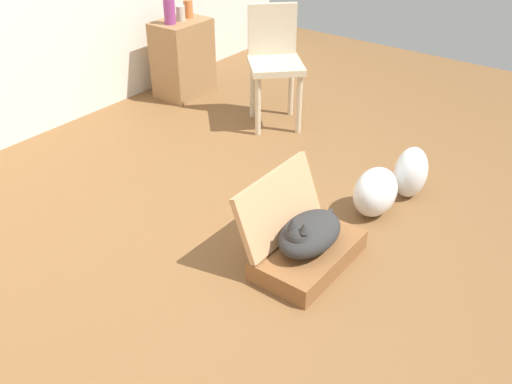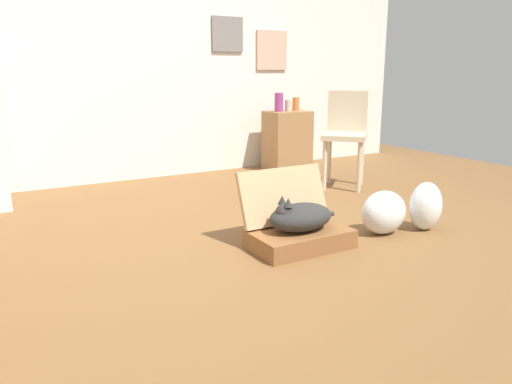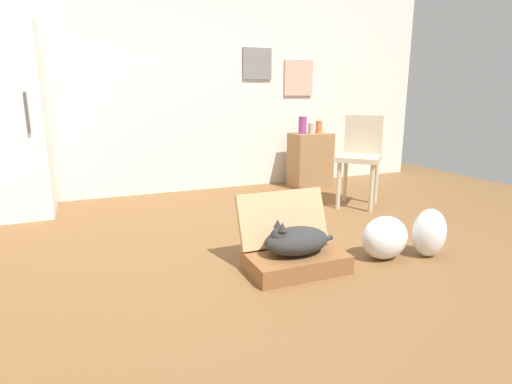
{
  "view_description": "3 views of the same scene",
  "coord_description": "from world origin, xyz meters",
  "px_view_note": "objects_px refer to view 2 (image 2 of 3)",
  "views": [
    {
      "loc": [
        -2.1,
        -1.64,
        2.01
      ],
      "look_at": [
        0.12,
        0.05,
        0.25
      ],
      "focal_mm": 39.66,
      "sensor_mm": 36.0,
      "label": 1
    },
    {
      "loc": [
        -1.74,
        -2.86,
        1.12
      ],
      "look_at": [
        -0.11,
        -0.06,
        0.32
      ],
      "focal_mm": 34.7,
      "sensor_mm": 36.0,
      "label": 2
    },
    {
      "loc": [
        -1.19,
        -2.61,
        1.12
      ],
      "look_at": [
        -0.11,
        -0.02,
        0.47
      ],
      "focal_mm": 28.76,
      "sensor_mm": 36.0,
      "label": 3
    }
  ],
  "objects_px": {
    "plastic_bag_white": "(384,212)",
    "side_table": "(287,141)",
    "vase_tall": "(279,102)",
    "vase_short": "(296,104)",
    "plastic_bag_clear": "(426,206)",
    "cat": "(299,217)",
    "suitcase_base": "(300,239)",
    "vase_round": "(288,106)",
    "chair": "(345,133)"
  },
  "relations": [
    {
      "from": "plastic_bag_clear",
      "to": "vase_tall",
      "type": "xyz_separation_m",
      "value": [
        0.27,
        2.37,
        0.6
      ]
    },
    {
      "from": "cat",
      "to": "plastic_bag_clear",
      "type": "height_order",
      "value": "cat"
    },
    {
      "from": "cat",
      "to": "vase_tall",
      "type": "xyz_separation_m",
      "value": [
        1.28,
        2.24,
        0.56
      ]
    },
    {
      "from": "vase_round",
      "to": "chair",
      "type": "distance_m",
      "value": 1.0
    },
    {
      "from": "side_table",
      "to": "chair",
      "type": "relative_size",
      "value": 0.72
    },
    {
      "from": "suitcase_base",
      "to": "plastic_bag_white",
      "type": "height_order",
      "value": "plastic_bag_white"
    },
    {
      "from": "suitcase_base",
      "to": "side_table",
      "type": "xyz_separation_m",
      "value": [
        1.39,
        2.24,
        0.28
      ]
    },
    {
      "from": "cat",
      "to": "side_table",
      "type": "bearing_deg",
      "value": 58.02
    },
    {
      "from": "plastic_bag_clear",
      "to": "vase_short",
      "type": "xyz_separation_m",
      "value": [
        0.51,
        2.39,
        0.57
      ]
    },
    {
      "from": "vase_round",
      "to": "suitcase_base",
      "type": "bearing_deg",
      "value": -121.91
    },
    {
      "from": "vase_round",
      "to": "vase_tall",
      "type": "bearing_deg",
      "value": 175.51
    },
    {
      "from": "vase_round",
      "to": "chair",
      "type": "relative_size",
      "value": 0.14
    },
    {
      "from": "side_table",
      "to": "vase_tall",
      "type": "xyz_separation_m",
      "value": [
        -0.12,
        -0.0,
        0.44
      ]
    },
    {
      "from": "vase_round",
      "to": "vase_short",
      "type": "bearing_deg",
      "value": 10.86
    },
    {
      "from": "vase_short",
      "to": "vase_round",
      "type": "bearing_deg",
      "value": -169.14
    },
    {
      "from": "plastic_bag_white",
      "to": "vase_tall",
      "type": "distance_m",
      "value": 2.44
    },
    {
      "from": "vase_tall",
      "to": "chair",
      "type": "distance_m",
      "value": 1.03
    },
    {
      "from": "chair",
      "to": "vase_round",
      "type": "bearing_deg",
      "value": 136.43
    },
    {
      "from": "plastic_bag_white",
      "to": "side_table",
      "type": "relative_size",
      "value": 0.52
    },
    {
      "from": "suitcase_base",
      "to": "side_table",
      "type": "relative_size",
      "value": 0.96
    },
    {
      "from": "side_table",
      "to": "vase_round",
      "type": "relative_size",
      "value": 5.31
    },
    {
      "from": "vase_tall",
      "to": "side_table",
      "type": "bearing_deg",
      "value": 0.42
    },
    {
      "from": "suitcase_base",
      "to": "cat",
      "type": "distance_m",
      "value": 0.15
    },
    {
      "from": "vase_tall",
      "to": "vase_round",
      "type": "height_order",
      "value": "vase_tall"
    },
    {
      "from": "side_table",
      "to": "vase_short",
      "type": "distance_m",
      "value": 0.43
    },
    {
      "from": "side_table",
      "to": "chair",
      "type": "bearing_deg",
      "value": -89.0
    },
    {
      "from": "cat",
      "to": "plastic_bag_clear",
      "type": "xyz_separation_m",
      "value": [
        1.0,
        -0.14,
        -0.04
      ]
    },
    {
      "from": "plastic_bag_white",
      "to": "vase_round",
      "type": "relative_size",
      "value": 2.75
    },
    {
      "from": "vase_tall",
      "to": "vase_short",
      "type": "bearing_deg",
      "value": 3.24
    },
    {
      "from": "suitcase_base",
      "to": "cat",
      "type": "height_order",
      "value": "cat"
    },
    {
      "from": "vase_tall",
      "to": "vase_short",
      "type": "relative_size",
      "value": 1.38
    },
    {
      "from": "plastic_bag_white",
      "to": "chair",
      "type": "xyz_separation_m",
      "value": [
        0.73,
        1.3,
        0.37
      ]
    },
    {
      "from": "cat",
      "to": "vase_round",
      "type": "distance_m",
      "value": 2.68
    },
    {
      "from": "plastic_bag_white",
      "to": "chair",
      "type": "distance_m",
      "value": 1.54
    },
    {
      "from": "side_table",
      "to": "chair",
      "type": "xyz_separation_m",
      "value": [
        0.02,
        -0.99,
        0.19
      ]
    },
    {
      "from": "plastic_bag_clear",
      "to": "vase_short",
      "type": "bearing_deg",
      "value": 77.86
    },
    {
      "from": "suitcase_base",
      "to": "chair",
      "type": "height_order",
      "value": "chair"
    },
    {
      "from": "cat",
      "to": "chair",
      "type": "bearing_deg",
      "value": 41.43
    },
    {
      "from": "suitcase_base",
      "to": "vase_tall",
      "type": "xyz_separation_m",
      "value": [
        1.27,
        2.24,
        0.72
      ]
    },
    {
      "from": "plastic_bag_white",
      "to": "vase_short",
      "type": "bearing_deg",
      "value": 70.05
    },
    {
      "from": "vase_short",
      "to": "plastic_bag_clear",
      "type": "bearing_deg",
      "value": -102.14
    },
    {
      "from": "suitcase_base",
      "to": "cat",
      "type": "xyz_separation_m",
      "value": [
        -0.01,
        0.0,
        0.15
      ]
    },
    {
      "from": "plastic_bag_white",
      "to": "vase_short",
      "type": "height_order",
      "value": "vase_short"
    },
    {
      "from": "vase_short",
      "to": "vase_round",
      "type": "relative_size",
      "value": 1.18
    },
    {
      "from": "vase_tall",
      "to": "vase_round",
      "type": "relative_size",
      "value": 1.64
    },
    {
      "from": "cat",
      "to": "plastic_bag_white",
      "type": "xyz_separation_m",
      "value": [
        0.68,
        -0.05,
        -0.06
      ]
    },
    {
      "from": "suitcase_base",
      "to": "vase_short",
      "type": "height_order",
      "value": "vase_short"
    },
    {
      "from": "plastic_bag_clear",
      "to": "side_table",
      "type": "height_order",
      "value": "side_table"
    },
    {
      "from": "plastic_bag_clear",
      "to": "chair",
      "type": "distance_m",
      "value": 1.49
    },
    {
      "from": "plastic_bag_white",
      "to": "vase_tall",
      "type": "xyz_separation_m",
      "value": [
        0.59,
        2.29,
        0.62
      ]
    }
  ]
}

